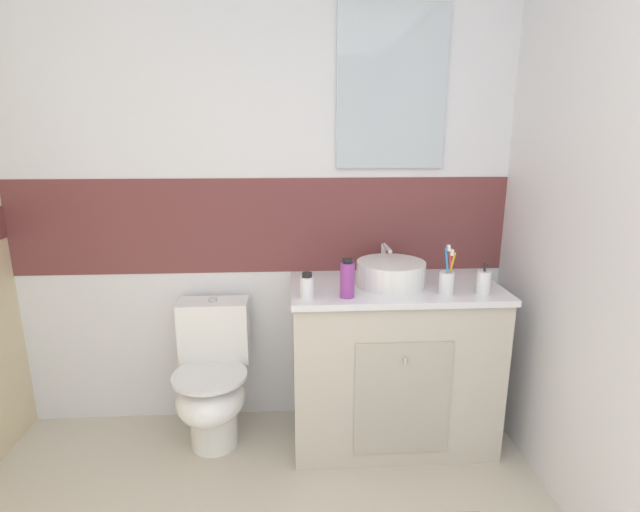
# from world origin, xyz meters

# --- Properties ---
(wall_back_tiled) EXTENTS (3.20, 0.20, 2.50)m
(wall_back_tiled) POSITION_xyz_m (0.01, 2.45, 1.26)
(wall_back_tiled) COLOR white
(wall_back_tiled) RESTS_ON ground_plane
(vanity_cabinet) EXTENTS (1.02, 0.54, 0.85)m
(vanity_cabinet) POSITION_xyz_m (0.66, 2.14, 0.43)
(vanity_cabinet) COLOR beige
(vanity_cabinet) RESTS_ON ground_plane
(sink_basin) EXTENTS (0.34, 0.38, 0.17)m
(sink_basin) POSITION_xyz_m (0.64, 2.13, 0.91)
(sink_basin) COLOR white
(sink_basin) RESTS_ON vanity_cabinet
(toilet) EXTENTS (0.37, 0.50, 0.74)m
(toilet) POSITION_xyz_m (-0.26, 2.15, 0.35)
(toilet) COLOR white
(toilet) RESTS_ON ground_plane
(toothbrush_cup) EXTENTS (0.07, 0.07, 0.24)m
(toothbrush_cup) POSITION_xyz_m (0.87, 1.99, 0.91)
(toothbrush_cup) COLOR white
(toothbrush_cup) RESTS_ON vanity_cabinet
(soap_dispenser) EXTENTS (0.06, 0.06, 0.15)m
(soap_dispenser) POSITION_xyz_m (1.04, 1.97, 0.91)
(soap_dispenser) COLOR white
(soap_dispenser) RESTS_ON vanity_cabinet
(lotion_bottle_short) EXTENTS (0.06, 0.06, 0.12)m
(lotion_bottle_short) POSITION_xyz_m (0.22, 1.96, 0.90)
(lotion_bottle_short) COLOR white
(lotion_bottle_short) RESTS_ON vanity_cabinet
(shampoo_bottle_tall) EXTENTS (0.07, 0.07, 0.18)m
(shampoo_bottle_tall) POSITION_xyz_m (0.40, 1.96, 0.94)
(shampoo_bottle_tall) COLOR #993F99
(shampoo_bottle_tall) RESTS_ON vanity_cabinet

